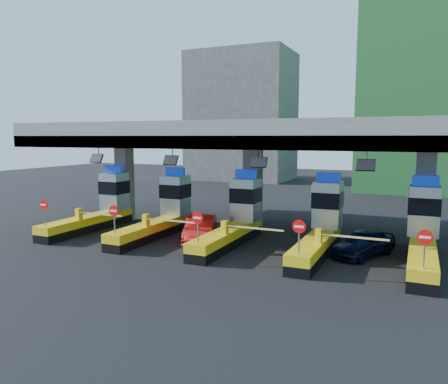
% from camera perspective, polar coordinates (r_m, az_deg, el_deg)
% --- Properties ---
extents(ground, '(120.00, 120.00, 0.00)m').
position_cam_1_polar(ground, '(25.71, 1.38, -6.60)').
color(ground, black).
rests_on(ground, ground).
extents(toll_canopy, '(28.00, 12.09, 7.00)m').
position_cam_1_polar(toll_canopy, '(27.64, 3.74, 7.19)').
color(toll_canopy, slate).
rests_on(toll_canopy, ground).
extents(toll_lane_far_left, '(4.43, 8.00, 4.16)m').
position_cam_1_polar(toll_lane_far_left, '(30.85, -15.80, -1.90)').
color(toll_lane_far_left, black).
rests_on(toll_lane_far_left, ground).
extents(toll_lane_left, '(4.43, 8.00, 4.16)m').
position_cam_1_polar(toll_lane_left, '(27.93, -7.89, -2.62)').
color(toll_lane_left, black).
rests_on(toll_lane_left, ground).
extents(toll_lane_center, '(4.43, 8.00, 4.16)m').
position_cam_1_polar(toll_lane_center, '(25.66, 1.63, -3.43)').
color(toll_lane_center, black).
rests_on(toll_lane_center, ground).
extents(toll_lane_right, '(4.43, 8.00, 4.16)m').
position_cam_1_polar(toll_lane_right, '(24.23, 12.65, -4.24)').
color(toll_lane_right, black).
rests_on(toll_lane_right, ground).
extents(toll_lane_far_right, '(4.43, 8.00, 4.16)m').
position_cam_1_polar(toll_lane_far_right, '(23.78, 24.58, -4.94)').
color(toll_lane_far_right, black).
rests_on(toll_lane_far_right, ground).
extents(bg_building_scaffold, '(18.00, 12.00, 28.00)m').
position_cam_1_polar(bg_building_scaffold, '(55.63, 27.25, 14.56)').
color(bg_building_scaffold, '#1E5926').
rests_on(bg_building_scaffold, ground).
extents(bg_building_concrete, '(14.00, 10.00, 18.00)m').
position_cam_1_polar(bg_building_concrete, '(63.65, 2.35, 9.79)').
color(bg_building_concrete, '#4C4C49').
rests_on(bg_building_concrete, ground).
extents(van, '(3.23, 4.43, 1.40)m').
position_cam_1_polar(van, '(23.75, 17.80, -6.37)').
color(van, black).
rests_on(van, ground).
extents(red_car, '(3.14, 4.85, 1.51)m').
position_cam_1_polar(red_car, '(26.00, -3.08, -4.74)').
color(red_car, '#B7110E').
rests_on(red_car, ground).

